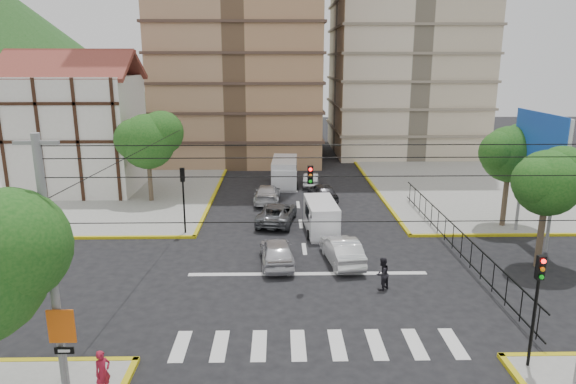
{
  "coord_description": "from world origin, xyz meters",
  "views": [
    {
      "loc": [
        -1.57,
        -24.72,
        11.31
      ],
      "look_at": [
        -1.03,
        3.58,
        4.0
      ],
      "focal_mm": 32.0,
      "sensor_mm": 36.0,
      "label": 1
    }
  ],
  "objects_px": {
    "car_silver_front_left": "(277,251)",
    "pedestrian_sw_corner": "(103,372)",
    "van_left_lane": "(285,173)",
    "car_white_front_right": "(342,250)",
    "traffic_light_se": "(537,293)",
    "district_sign": "(62,334)",
    "van_right_lane": "(321,218)",
    "traffic_light_nw": "(183,190)",
    "pedestrian_crosswalk": "(382,274)"
  },
  "relations": [
    {
      "from": "van_right_lane",
      "to": "van_left_lane",
      "type": "relative_size",
      "value": 0.86
    },
    {
      "from": "pedestrian_sw_corner",
      "to": "district_sign",
      "type": "bearing_deg",
      "value": 132.26
    },
    {
      "from": "pedestrian_sw_corner",
      "to": "pedestrian_crosswalk",
      "type": "relative_size",
      "value": 0.94
    },
    {
      "from": "pedestrian_crosswalk",
      "to": "traffic_light_se",
      "type": "bearing_deg",
      "value": 78.79
    },
    {
      "from": "car_white_front_right",
      "to": "pedestrian_sw_corner",
      "type": "distance_m",
      "value": 15.35
    },
    {
      "from": "district_sign",
      "to": "car_silver_front_left",
      "type": "distance_m",
      "value": 13.91
    },
    {
      "from": "district_sign",
      "to": "van_right_lane",
      "type": "xyz_separation_m",
      "value": [
        10.08,
        17.15,
        -1.41
      ]
    },
    {
      "from": "traffic_light_se",
      "to": "van_left_lane",
      "type": "xyz_separation_m",
      "value": [
        -8.81,
        29.03,
        -1.89
      ]
    },
    {
      "from": "traffic_light_se",
      "to": "van_left_lane",
      "type": "relative_size",
      "value": 0.78
    },
    {
      "from": "district_sign",
      "to": "pedestrian_sw_corner",
      "type": "height_order",
      "value": "district_sign"
    },
    {
      "from": "van_right_lane",
      "to": "pedestrian_crosswalk",
      "type": "xyz_separation_m",
      "value": [
        2.36,
        -8.74,
        -0.19
      ]
    },
    {
      "from": "traffic_light_nw",
      "to": "car_white_front_right",
      "type": "height_order",
      "value": "traffic_light_nw"
    },
    {
      "from": "van_left_lane",
      "to": "pedestrian_sw_corner",
      "type": "distance_m",
      "value": 31.11
    },
    {
      "from": "district_sign",
      "to": "van_right_lane",
      "type": "distance_m",
      "value": 19.94
    },
    {
      "from": "van_left_lane",
      "to": "car_silver_front_left",
      "type": "bearing_deg",
      "value": -89.47
    },
    {
      "from": "traffic_light_se",
      "to": "van_right_lane",
      "type": "xyz_separation_m",
      "value": [
        -6.52,
        15.72,
        -2.07
      ]
    },
    {
      "from": "traffic_light_nw",
      "to": "car_white_front_right",
      "type": "bearing_deg",
      "value": -27.15
    },
    {
      "from": "district_sign",
      "to": "car_white_front_right",
      "type": "height_order",
      "value": "district_sign"
    },
    {
      "from": "car_white_front_right",
      "to": "car_silver_front_left",
      "type": "bearing_deg",
      "value": -5.51
    },
    {
      "from": "district_sign",
      "to": "pedestrian_sw_corner",
      "type": "xyz_separation_m",
      "value": [
        1.18,
        0.07,
        -1.5
      ]
    },
    {
      "from": "traffic_light_se",
      "to": "car_silver_front_left",
      "type": "xyz_separation_m",
      "value": [
        -9.49,
        10.4,
        -2.34
      ]
    },
    {
      "from": "district_sign",
      "to": "pedestrian_crosswalk",
      "type": "distance_m",
      "value": 15.1
    },
    {
      "from": "van_right_lane",
      "to": "car_white_front_right",
      "type": "xyz_separation_m",
      "value": [
        0.76,
        -5.16,
        -0.27
      ]
    },
    {
      "from": "district_sign",
      "to": "car_white_front_right",
      "type": "xyz_separation_m",
      "value": [
        10.83,
        12.0,
        -1.69
      ]
    },
    {
      "from": "traffic_light_se",
      "to": "traffic_light_nw",
      "type": "relative_size",
      "value": 1.0
    },
    {
      "from": "van_right_lane",
      "to": "pedestrian_crosswalk",
      "type": "height_order",
      "value": "van_right_lane"
    },
    {
      "from": "district_sign",
      "to": "van_left_lane",
      "type": "xyz_separation_m",
      "value": [
        7.79,
        30.47,
        -1.23
      ]
    },
    {
      "from": "traffic_light_se",
      "to": "car_silver_front_left",
      "type": "relative_size",
      "value": 0.97
    },
    {
      "from": "district_sign",
      "to": "car_silver_front_left",
      "type": "relative_size",
      "value": 0.71
    },
    {
      "from": "van_right_lane",
      "to": "car_white_front_right",
      "type": "distance_m",
      "value": 5.22
    },
    {
      "from": "traffic_light_nw",
      "to": "van_left_lane",
      "type": "bearing_deg",
      "value": 63.16
    },
    {
      "from": "van_left_lane",
      "to": "car_white_front_right",
      "type": "height_order",
      "value": "van_left_lane"
    },
    {
      "from": "van_right_lane",
      "to": "van_left_lane",
      "type": "bearing_deg",
      "value": 96.16
    },
    {
      "from": "van_right_lane",
      "to": "car_white_front_right",
      "type": "height_order",
      "value": "van_right_lane"
    },
    {
      "from": "car_silver_front_left",
      "to": "pedestrian_sw_corner",
      "type": "relative_size",
      "value": 2.83
    },
    {
      "from": "traffic_light_se",
      "to": "pedestrian_sw_corner",
      "type": "height_order",
      "value": "traffic_light_se"
    },
    {
      "from": "car_silver_front_left",
      "to": "pedestrian_crosswalk",
      "type": "relative_size",
      "value": 2.65
    },
    {
      "from": "van_right_lane",
      "to": "pedestrian_sw_corner",
      "type": "bearing_deg",
      "value": -121.07
    },
    {
      "from": "traffic_light_nw",
      "to": "car_silver_front_left",
      "type": "relative_size",
      "value": 0.97
    },
    {
      "from": "traffic_light_nw",
      "to": "district_sign",
      "type": "relative_size",
      "value": 1.38
    },
    {
      "from": "traffic_light_se",
      "to": "district_sign",
      "type": "distance_m",
      "value": 16.68
    },
    {
      "from": "van_right_lane",
      "to": "car_silver_front_left",
      "type": "xyz_separation_m",
      "value": [
        -2.96,
        -5.32,
        -0.27
      ]
    },
    {
      "from": "van_left_lane",
      "to": "car_silver_front_left",
      "type": "height_order",
      "value": "van_left_lane"
    },
    {
      "from": "traffic_light_se",
      "to": "pedestrian_sw_corner",
      "type": "relative_size",
      "value": 2.75
    },
    {
      "from": "car_silver_front_left",
      "to": "car_white_front_right",
      "type": "distance_m",
      "value": 3.72
    },
    {
      "from": "car_silver_front_left",
      "to": "pedestrian_sw_corner",
      "type": "distance_m",
      "value": 13.18
    },
    {
      "from": "traffic_light_nw",
      "to": "pedestrian_sw_corner",
      "type": "relative_size",
      "value": 2.75
    },
    {
      "from": "traffic_light_se",
      "to": "traffic_light_nw",
      "type": "xyz_separation_m",
      "value": [
        -15.6,
        15.6,
        0.0
      ]
    },
    {
      "from": "traffic_light_se",
      "to": "car_silver_front_left",
      "type": "distance_m",
      "value": 14.27
    },
    {
      "from": "pedestrian_crosswalk",
      "to": "district_sign",
      "type": "bearing_deg",
      "value": -7.96
    }
  ]
}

